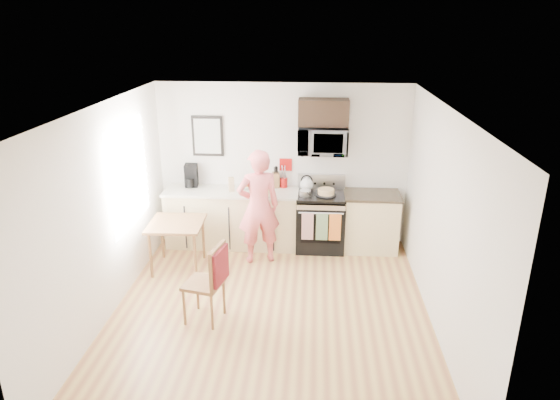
# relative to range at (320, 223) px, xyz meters

# --- Properties ---
(floor) EXTENTS (4.60, 4.60, 0.00)m
(floor) POSITION_rel_range_xyz_m (-0.63, -1.98, -0.44)
(floor) COLOR #A4673F
(floor) RESTS_ON ground
(back_wall) EXTENTS (4.00, 0.04, 2.60)m
(back_wall) POSITION_rel_range_xyz_m (-0.63, 0.32, 0.86)
(back_wall) COLOR white
(back_wall) RESTS_ON floor
(front_wall) EXTENTS (4.00, 0.04, 2.60)m
(front_wall) POSITION_rel_range_xyz_m (-0.63, -4.28, 0.86)
(front_wall) COLOR white
(front_wall) RESTS_ON floor
(left_wall) EXTENTS (0.04, 4.60, 2.60)m
(left_wall) POSITION_rel_range_xyz_m (-2.63, -1.98, 0.86)
(left_wall) COLOR white
(left_wall) RESTS_ON floor
(right_wall) EXTENTS (0.04, 4.60, 2.60)m
(right_wall) POSITION_rel_range_xyz_m (1.37, -1.98, 0.86)
(right_wall) COLOR white
(right_wall) RESTS_ON floor
(ceiling) EXTENTS (4.00, 4.60, 0.04)m
(ceiling) POSITION_rel_range_xyz_m (-0.63, -1.98, 2.16)
(ceiling) COLOR white
(ceiling) RESTS_ON back_wall
(window) EXTENTS (0.06, 1.40, 1.50)m
(window) POSITION_rel_range_xyz_m (-2.59, -1.18, 1.11)
(window) COLOR silver
(window) RESTS_ON left_wall
(cabinet_left) EXTENTS (2.10, 0.60, 0.90)m
(cabinet_left) POSITION_rel_range_xyz_m (-1.43, 0.02, 0.01)
(cabinet_left) COLOR #D6C489
(cabinet_left) RESTS_ON floor
(countertop_left) EXTENTS (2.14, 0.64, 0.04)m
(countertop_left) POSITION_rel_range_xyz_m (-1.43, 0.02, 0.48)
(countertop_left) COLOR white
(countertop_left) RESTS_ON cabinet_left
(cabinet_right) EXTENTS (0.84, 0.60, 0.90)m
(cabinet_right) POSITION_rel_range_xyz_m (0.80, 0.02, 0.01)
(cabinet_right) COLOR #D6C489
(cabinet_right) RESTS_ON floor
(countertop_right) EXTENTS (0.88, 0.64, 0.04)m
(countertop_right) POSITION_rel_range_xyz_m (0.80, 0.02, 0.48)
(countertop_right) COLOR black
(countertop_right) RESTS_ON cabinet_right
(range) EXTENTS (0.76, 0.70, 1.16)m
(range) POSITION_rel_range_xyz_m (0.00, 0.00, 0.00)
(range) COLOR black
(range) RESTS_ON floor
(microwave) EXTENTS (0.76, 0.51, 0.42)m
(microwave) POSITION_rel_range_xyz_m (-0.00, 0.10, 1.32)
(microwave) COLOR #B4B4B9
(microwave) RESTS_ON back_wall
(upper_cabinet) EXTENTS (0.76, 0.35, 0.40)m
(upper_cabinet) POSITION_rel_range_xyz_m (-0.00, 0.15, 1.74)
(upper_cabinet) COLOR black
(upper_cabinet) RESTS_ON back_wall
(wall_art) EXTENTS (0.50, 0.04, 0.65)m
(wall_art) POSITION_rel_range_xyz_m (-1.83, 0.30, 1.31)
(wall_art) COLOR black
(wall_art) RESTS_ON back_wall
(wall_trivet) EXTENTS (0.20, 0.02, 0.20)m
(wall_trivet) POSITION_rel_range_xyz_m (-0.58, 0.31, 0.86)
(wall_trivet) COLOR #A00F0D
(wall_trivet) RESTS_ON back_wall
(person) EXTENTS (0.74, 0.60, 1.76)m
(person) POSITION_rel_range_xyz_m (-0.93, -0.53, 0.44)
(person) COLOR #E23E41
(person) RESTS_ON floor
(dining_table) EXTENTS (0.78, 0.78, 0.73)m
(dining_table) POSITION_rel_range_xyz_m (-2.11, -0.84, 0.21)
(dining_table) COLOR brown
(dining_table) RESTS_ON floor
(chair) EXTENTS (0.56, 0.52, 1.02)m
(chair) POSITION_rel_range_xyz_m (-1.28, -2.19, 0.22)
(chair) COLOR brown
(chair) RESTS_ON floor
(knife_block) EXTENTS (0.13, 0.17, 0.24)m
(knife_block) POSITION_rel_range_xyz_m (-0.73, 0.24, 0.62)
(knife_block) COLOR brown
(knife_block) RESTS_ON countertop_left
(utensil_crock) EXTENTS (0.12, 0.12, 0.36)m
(utensil_crock) POSITION_rel_range_xyz_m (-0.61, 0.24, 0.65)
(utensil_crock) COLOR #A00F0D
(utensil_crock) RESTS_ON countertop_left
(fruit_bowl) EXTENTS (0.25, 0.25, 0.11)m
(fruit_bowl) POSITION_rel_range_xyz_m (-1.21, 0.16, 0.55)
(fruit_bowl) COLOR white
(fruit_bowl) RESTS_ON countertop_left
(milk_carton) EXTENTS (0.11, 0.11, 0.23)m
(milk_carton) POSITION_rel_range_xyz_m (-1.42, -0.01, 0.62)
(milk_carton) COLOR tan
(milk_carton) RESTS_ON countertop_left
(coffee_maker) EXTENTS (0.23, 0.32, 0.36)m
(coffee_maker) POSITION_rel_range_xyz_m (-2.11, 0.20, 0.67)
(coffee_maker) COLOR black
(coffee_maker) RESTS_ON countertop_left
(bread_bag) EXTENTS (0.31, 0.23, 0.10)m
(bread_bag) POSITION_rel_range_xyz_m (-0.95, -0.20, 0.56)
(bread_bag) COLOR tan
(bread_bag) RESTS_ON countertop_left
(cake) EXTENTS (0.31, 0.31, 0.10)m
(cake) POSITION_rel_range_xyz_m (0.07, -0.05, 0.54)
(cake) COLOR black
(cake) RESTS_ON range
(kettle) EXTENTS (0.21, 0.21, 0.27)m
(kettle) POSITION_rel_range_xyz_m (-0.23, 0.12, 0.60)
(kettle) COLOR white
(kettle) RESTS_ON range
(pot) EXTENTS (0.18, 0.29, 0.09)m
(pot) POSITION_rel_range_xyz_m (-0.25, -0.11, 0.53)
(pot) COLOR #B4B4B9
(pot) RESTS_ON range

